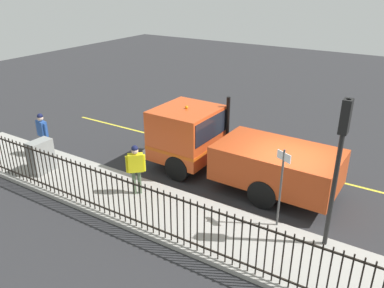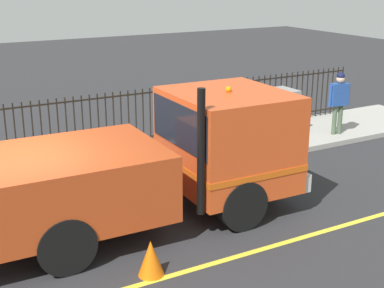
{
  "view_description": "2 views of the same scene",
  "coord_description": "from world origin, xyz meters",
  "px_view_note": "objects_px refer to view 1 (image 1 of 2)",
  "views": [
    {
      "loc": [
        10.88,
        3.25,
        6.81
      ],
      "look_at": [
        0.49,
        -3.29,
        1.47
      ],
      "focal_mm": 36.2,
      "sensor_mm": 36.0,
      "label": 1
    },
    {
      "loc": [
        -9.1,
        1.57,
        4.6
      ],
      "look_at": [
        0.51,
        -3.79,
        1.11
      ],
      "focal_mm": 51.3,
      "sensor_mm": 36.0,
      "label": 2
    }
  ],
  "objects_px": {
    "pedestrian_distant": "(42,130)",
    "traffic_cone": "(265,158)",
    "traffic_light_near": "(341,146)",
    "utility_cabinet": "(41,156)",
    "worker_standing": "(136,165)",
    "street_sign": "(281,180)",
    "work_truck": "(224,145)"
  },
  "relations": [
    {
      "from": "worker_standing",
      "to": "traffic_light_near",
      "type": "xyz_separation_m",
      "value": [
        -0.64,
        6.01,
        1.82
      ]
    },
    {
      "from": "traffic_cone",
      "to": "utility_cabinet",
      "type": "bearing_deg",
      "value": -52.39
    },
    {
      "from": "work_truck",
      "to": "traffic_cone",
      "type": "relative_size",
      "value": 11.65
    },
    {
      "from": "utility_cabinet",
      "to": "traffic_cone",
      "type": "height_order",
      "value": "utility_cabinet"
    },
    {
      "from": "pedestrian_distant",
      "to": "traffic_light_near",
      "type": "xyz_separation_m",
      "value": [
        -0.28,
        11.08,
        1.8
      ]
    },
    {
      "from": "traffic_cone",
      "to": "street_sign",
      "type": "xyz_separation_m",
      "value": [
        3.7,
        1.92,
        1.34
      ]
    },
    {
      "from": "pedestrian_distant",
      "to": "worker_standing",
      "type": "bearing_deg",
      "value": 7.24
    },
    {
      "from": "traffic_light_near",
      "to": "utility_cabinet",
      "type": "relative_size",
      "value": 3.31
    },
    {
      "from": "pedestrian_distant",
      "to": "street_sign",
      "type": "bearing_deg",
      "value": 13.79
    },
    {
      "from": "traffic_light_near",
      "to": "traffic_cone",
      "type": "bearing_deg",
      "value": 40.74
    },
    {
      "from": "work_truck",
      "to": "utility_cabinet",
      "type": "height_order",
      "value": "work_truck"
    },
    {
      "from": "utility_cabinet",
      "to": "street_sign",
      "type": "bearing_deg",
      "value": 99.4
    },
    {
      "from": "traffic_light_near",
      "to": "utility_cabinet",
      "type": "height_order",
      "value": "traffic_light_near"
    },
    {
      "from": "work_truck",
      "to": "street_sign",
      "type": "bearing_deg",
      "value": -123.73
    },
    {
      "from": "street_sign",
      "to": "pedestrian_distant",
      "type": "bearing_deg",
      "value": -87.55
    },
    {
      "from": "traffic_light_near",
      "to": "street_sign",
      "type": "xyz_separation_m",
      "value": [
        -0.13,
        -1.41,
        -1.39
      ]
    },
    {
      "from": "work_truck",
      "to": "worker_standing",
      "type": "height_order",
      "value": "work_truck"
    },
    {
      "from": "traffic_cone",
      "to": "pedestrian_distant",
      "type": "bearing_deg",
      "value": -62.04
    },
    {
      "from": "worker_standing",
      "to": "traffic_light_near",
      "type": "relative_size",
      "value": 0.43
    },
    {
      "from": "traffic_light_near",
      "to": "traffic_cone",
      "type": "distance_m",
      "value": 5.76
    },
    {
      "from": "utility_cabinet",
      "to": "street_sign",
      "type": "distance_m",
      "value": 8.72
    },
    {
      "from": "traffic_light_near",
      "to": "worker_standing",
      "type": "bearing_deg",
      "value": 95.91
    },
    {
      "from": "traffic_light_near",
      "to": "street_sign",
      "type": "bearing_deg",
      "value": 84.4
    },
    {
      "from": "pedestrian_distant",
      "to": "utility_cabinet",
      "type": "distance_m",
      "value": 1.57
    },
    {
      "from": "utility_cabinet",
      "to": "street_sign",
      "type": "xyz_separation_m",
      "value": [
        -1.42,
        8.56,
        0.88
      ]
    },
    {
      "from": "work_truck",
      "to": "street_sign",
      "type": "height_order",
      "value": "work_truck"
    },
    {
      "from": "street_sign",
      "to": "utility_cabinet",
      "type": "bearing_deg",
      "value": -80.6
    },
    {
      "from": "pedestrian_distant",
      "to": "traffic_cone",
      "type": "height_order",
      "value": "pedestrian_distant"
    },
    {
      "from": "worker_standing",
      "to": "street_sign",
      "type": "xyz_separation_m",
      "value": [
        -0.78,
        4.6,
        0.43
      ]
    },
    {
      "from": "traffic_light_near",
      "to": "utility_cabinet",
      "type": "bearing_deg",
      "value": 97.13
    },
    {
      "from": "worker_standing",
      "to": "traffic_cone",
      "type": "relative_size",
      "value": 2.94
    },
    {
      "from": "work_truck",
      "to": "traffic_cone",
      "type": "distance_m",
      "value": 2.2
    }
  ]
}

